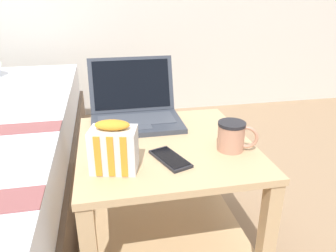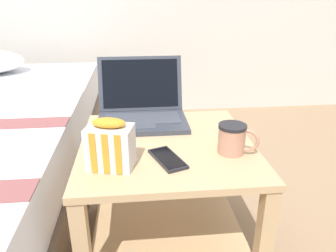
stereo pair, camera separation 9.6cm
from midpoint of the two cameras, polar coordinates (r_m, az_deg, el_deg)
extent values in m
plane|color=#937556|center=(1.37, -2.52, -20.61)|extent=(8.00, 8.00, 0.00)
cube|color=tan|center=(1.12, -2.91, -3.51)|extent=(0.58, 0.59, 0.02)
cube|color=tan|center=(1.30, -2.61, -16.89)|extent=(0.54, 0.55, 0.02)
cube|color=tan|center=(1.10, 14.23, -19.20)|extent=(0.04, 0.04, 0.44)
cube|color=tan|center=(1.46, -14.79, -7.91)|extent=(0.04, 0.04, 0.44)
cube|color=tan|center=(1.51, 5.64, -6.09)|extent=(0.04, 0.04, 0.44)
cube|color=#333842|center=(1.26, -7.63, 0.38)|extent=(0.34, 0.23, 0.02)
cube|color=#424751|center=(1.27, -7.71, 1.10)|extent=(0.29, 0.12, 0.00)
cube|color=#424751|center=(1.20, -7.42, -0.27)|extent=(0.10, 0.05, 0.00)
cube|color=#333842|center=(1.36, -8.37, 7.16)|extent=(0.34, 0.08, 0.21)
cube|color=black|center=(1.36, -8.36, 7.17)|extent=(0.31, 0.06, 0.19)
cube|color=orange|center=(1.37, -11.51, 8.31)|extent=(0.04, 0.01, 0.03)
cube|color=green|center=(1.37, -12.35, 7.87)|extent=(0.04, 0.01, 0.04)
cylinder|color=tan|center=(1.06, 8.40, -1.81)|extent=(0.09, 0.09, 0.10)
cylinder|color=black|center=(1.04, 8.53, 0.32)|extent=(0.09, 0.09, 0.01)
cylinder|color=black|center=(1.04, 8.50, -0.13)|extent=(0.08, 0.08, 0.01)
torus|color=tan|center=(1.05, 10.97, -1.97)|extent=(0.07, 0.04, 0.08)
cube|color=silver|center=(0.95, -12.28, -4.12)|extent=(0.15, 0.11, 0.13)
cube|color=orange|center=(0.92, -15.11, -5.28)|extent=(0.02, 0.01, 0.12)
cube|color=orange|center=(0.91, -12.95, -5.38)|extent=(0.02, 0.01, 0.12)
cube|color=orange|center=(0.90, -10.74, -5.46)|extent=(0.02, 0.01, 0.12)
ellipsoid|color=orange|center=(0.91, -12.67, 0.13)|extent=(0.11, 0.07, 0.03)
cube|color=black|center=(1.00, -2.38, -5.79)|extent=(0.12, 0.17, 0.01)
cube|color=black|center=(1.00, -2.38, -5.54)|extent=(0.10, 0.15, 0.00)
camera|label=1|loc=(0.05, -92.63, -1.09)|focal=35.00mm
camera|label=2|loc=(0.05, 87.37, 1.09)|focal=35.00mm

